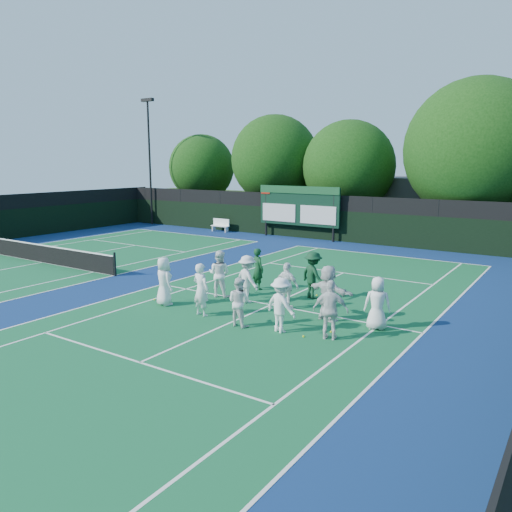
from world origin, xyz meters
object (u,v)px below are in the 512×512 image
Objects in this scene: scoreboard at (298,206)px; bench at (221,225)px; tennis_net at (42,253)px; coach_left at (258,269)px.

bench is (-6.48, -0.22, -1.67)m from scoreboard.
scoreboard is 16.26m from tennis_net.
scoreboard reaches higher than bench.
tennis_net is 12.44m from coach_left.
tennis_net is 14.38m from bench.
bench is at bearing 87.98° from tennis_net.
bench is at bearing -23.80° from coach_left.
tennis_net is at bearing -115.60° from scoreboard.
tennis_net is at bearing -92.02° from bench.
scoreboard is 6.70m from bench.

